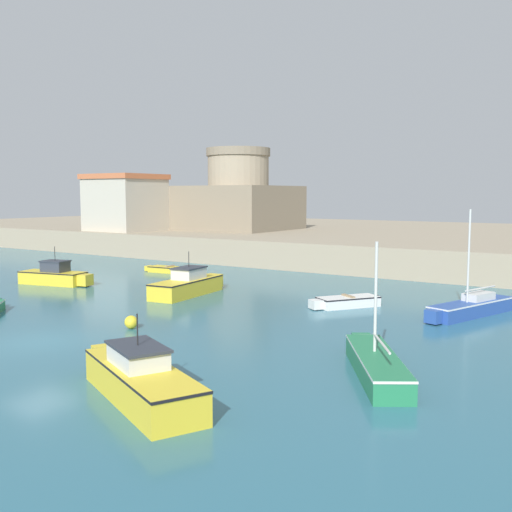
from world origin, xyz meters
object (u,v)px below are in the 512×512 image
sailboat_blue_8 (471,307)px  fortress (238,200)px  mooring_buoy (131,322)px  harbor_shed_near_wharf (125,202)px  dinghy_yellow_7 (169,269)px  dinghy_white_2 (346,301)px  motorboat_yellow_3 (188,284)px  motorboat_yellow_6 (140,378)px  sailboat_green_0 (376,363)px  motorboat_yellow_1 (55,276)px

sailboat_blue_8 → fortress: fortress is taller
mooring_buoy → harbor_shed_near_wharf: bearing=136.2°
dinghy_yellow_7 → dinghy_white_2: bearing=-16.9°
dinghy_yellow_7 → mooring_buoy: 18.45m
motorboat_yellow_3 → harbor_shed_near_wharf: 27.50m
motorboat_yellow_6 → sailboat_green_0: bearing=50.7°
harbor_shed_near_wharf → dinghy_white_2: bearing=-25.4°
motorboat_yellow_6 → fortress: 45.69m
dinghy_white_2 → harbor_shed_near_wharf: 34.49m
sailboat_green_0 → motorboat_yellow_1: 25.53m
mooring_buoy → motorboat_yellow_3: bearing=113.9°
motorboat_yellow_6 → harbor_shed_near_wharf: 44.41m
motorboat_yellow_3 → mooring_buoy: 8.81m
motorboat_yellow_3 → mooring_buoy: (3.57, -8.05, -0.32)m
sailboat_blue_8 → dinghy_white_2: bearing=-168.1°
sailboat_blue_8 → motorboat_yellow_3: bearing=-169.2°
motorboat_yellow_1 → motorboat_yellow_3: size_ratio=0.84×
motorboat_yellow_6 → motorboat_yellow_3: bearing=125.6°
motorboat_yellow_3 → dinghy_yellow_7: (-7.52, 6.70, -0.36)m
sailboat_green_0 → harbor_shed_near_wharf: bearing=146.0°
dinghy_white_2 → sailboat_blue_8: bearing=11.9°
motorboat_yellow_3 → fortress: size_ratio=0.60×
mooring_buoy → harbor_shed_near_wharf: (-25.32, 24.31, 4.66)m
fortress → sailboat_blue_8: bearing=-36.8°
sailboat_green_0 → sailboat_blue_8: (0.11, 11.38, 0.03)m
motorboat_yellow_1 → mooring_buoy: bearing=-25.7°
sailboat_blue_8 → harbor_shed_near_wharf: bearing=160.0°
motorboat_yellow_3 → dinghy_yellow_7: 10.07m
dinghy_white_2 → sailboat_blue_8: size_ratio=0.60×
sailboat_blue_8 → mooring_buoy: size_ratio=10.65×
motorboat_yellow_1 → mooring_buoy: 14.71m
motorboat_yellow_1 → fortress: size_ratio=0.50×
sailboat_blue_8 → harbor_shed_near_wharf: size_ratio=0.93×
dinghy_white_2 → dinghy_yellow_7: (-16.66, 5.07, -0.04)m
dinghy_white_2 → harbor_shed_near_wharf: size_ratio=0.55×
sailboat_green_0 → fortress: fortress is taller
dinghy_white_2 → motorboat_yellow_1: bearing=-170.1°
sailboat_green_0 → dinghy_white_2: 11.67m
sailboat_green_0 → dinghy_yellow_7: bearing=145.9°
dinghy_white_2 → harbor_shed_near_wharf: harbor_shed_near_wharf is taller
sailboat_green_0 → mooring_buoy: 11.36m
motorboat_yellow_1 → dinghy_yellow_7: (2.16, 8.37, -0.32)m
motorboat_yellow_1 → dinghy_white_2: motorboat_yellow_1 is taller
mooring_buoy → dinghy_yellow_7: bearing=127.0°
dinghy_yellow_7 → sailboat_blue_8: sailboat_blue_8 is taller
sailboat_green_0 → motorboat_yellow_1: sailboat_green_0 is taller
sailboat_green_0 → mooring_buoy: (-11.35, 0.46, -0.12)m
motorboat_yellow_1 → motorboat_yellow_3: 9.82m
motorboat_yellow_3 → fortress: 28.35m
motorboat_yellow_1 → harbor_shed_near_wharf: size_ratio=0.79×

